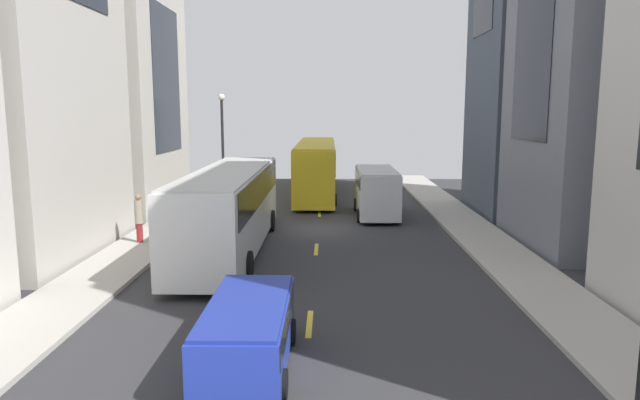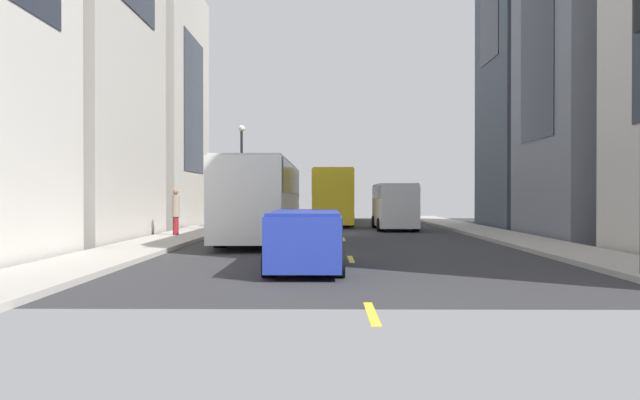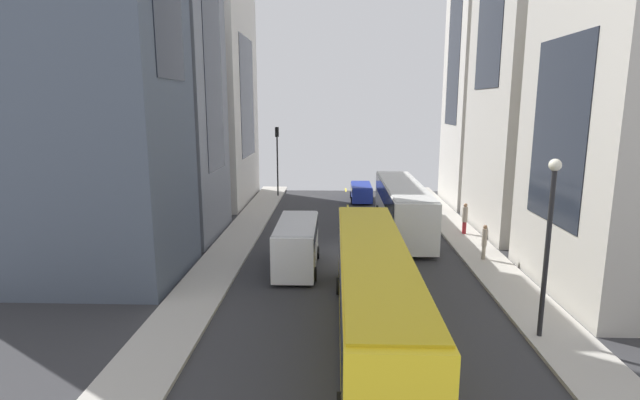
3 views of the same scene
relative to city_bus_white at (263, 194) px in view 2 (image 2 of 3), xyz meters
The scene contains 18 objects.
ground_plane 6.06m from the city_bus_white, 52.33° to the left, with size 41.25×41.25×0.00m, color #333335.
sidewalk_west 6.26m from the city_bus_white, 130.50° to the left, with size 2.52×44.00×0.15m, color #B2ADA3.
sidewalk_east 11.93m from the city_bus_white, 22.63° to the left, with size 2.52×44.00×0.15m, color #B2ADA3.
lane_stripe_0 16.96m from the city_bus_white, 78.01° to the right, with size 0.16×2.00×0.01m, color yellow.
lane_stripe_1 9.02m from the city_bus_white, 66.57° to the right, with size 0.16×2.00×0.01m, color yellow.
lane_stripe_2 4.04m from the city_bus_white, ahead, with size 0.16×2.00×0.01m, color yellow.
lane_stripe_3 9.61m from the city_bus_white, 68.17° to the left, with size 0.16×2.00×0.01m, color yellow.
lane_stripe_4 17.60m from the city_bus_white, 78.46° to the left, with size 0.16×2.00×0.01m, color yellow.
lane_stripe_5 25.85m from the city_bus_white, 82.20° to the left, with size 0.16×2.00×0.01m, color yellow.
building_west_2 15.17m from the city_bus_white, 131.97° to the left, with size 8.36×9.56×14.91m.
building_east_1 18.33m from the city_bus_white, ahead, with size 8.40×7.72×19.86m.
city_bus_white is the anchor object (origin of this frame).
streetcar_yellow 16.16m from the city_bus_white, 78.77° to the left, with size 2.70×14.76×3.59m.
delivery_van_white 10.31m from the city_bus_white, 50.13° to the left, with size 2.25×5.80×2.58m.
car_blue_0 11.06m from the city_bus_white, 78.35° to the right, with size 1.95×4.44×1.53m.
pedestrian_walking_far 4.21m from the city_bus_white, 167.50° to the left, with size 0.35×0.35×2.07m.
pedestrian_crossing_mid 7.39m from the city_bus_white, 120.40° to the left, with size 0.28×0.28×1.97m.
streetlamp_near 15.96m from the city_bus_white, 101.34° to the left, with size 0.44×0.44×6.64m.
Camera 2 is at (-0.74, -30.89, 1.93)m, focal length 34.04 mm.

